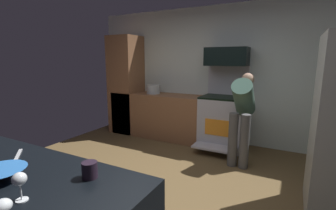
% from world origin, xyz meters
% --- Properties ---
extents(ground_plane, '(5.20, 4.80, 0.02)m').
position_xyz_m(ground_plane, '(0.00, 0.00, -0.01)').
color(ground_plane, brown).
extents(wall_back, '(5.20, 0.12, 2.60)m').
position_xyz_m(wall_back, '(0.00, 2.34, 1.30)').
color(wall_back, silver).
rests_on(wall_back, ground).
extents(lower_cabinet_run, '(2.40, 0.60, 0.90)m').
position_xyz_m(lower_cabinet_run, '(-0.90, 1.98, 0.45)').
color(lower_cabinet_run, brown).
rests_on(lower_cabinet_run, ground).
extents(cabinet_column, '(0.60, 0.60, 2.10)m').
position_xyz_m(cabinet_column, '(-1.90, 1.98, 1.05)').
color(cabinet_column, brown).
rests_on(cabinet_column, ground).
extents(oven_range, '(0.76, 0.95, 1.49)m').
position_xyz_m(oven_range, '(0.29, 1.97, 0.51)').
color(oven_range, '#B6B6C0').
rests_on(oven_range, ground).
extents(microwave, '(0.74, 0.38, 0.32)m').
position_xyz_m(microwave, '(0.29, 2.06, 1.65)').
color(microwave, black).
rests_on(microwave, oven_range).
extents(person_cook, '(0.31, 0.69, 1.39)m').
position_xyz_m(person_cook, '(0.73, 1.40, 0.84)').
color(person_cook, '#515151').
rests_on(person_cook, ground).
extents(mixing_bowl_small, '(0.28, 0.28, 0.06)m').
position_xyz_m(mixing_bowl_small, '(-0.11, -1.56, 0.93)').
color(mixing_bowl_small, '#2E6DBB').
rests_on(mixing_bowl_small, counter_island).
extents(wine_glass_near, '(0.07, 0.07, 0.15)m').
position_xyz_m(wine_glass_near, '(0.21, -1.63, 1.01)').
color(wine_glass_near, silver).
rests_on(wine_glass_near, counter_island).
extents(wine_glass_far, '(0.07, 0.07, 0.14)m').
position_xyz_m(wine_glass_far, '(0.37, -1.79, 1.00)').
color(wine_glass_far, silver).
rests_on(wine_glass_far, counter_island).
extents(mug_coffee, '(0.09, 0.09, 0.10)m').
position_xyz_m(mug_coffee, '(0.34, -1.30, 0.95)').
color(mug_coffee, black).
rests_on(mug_coffee, counter_island).
extents(knife_chef, '(0.20, 0.17, 0.01)m').
position_xyz_m(knife_chef, '(-0.39, -1.29, 0.90)').
color(knife_chef, '#B7BABF').
rests_on(knife_chef, counter_island).
extents(stock_pot, '(0.28, 0.28, 0.19)m').
position_xyz_m(stock_pot, '(-1.20, 1.98, 0.99)').
color(stock_pot, '#B6C0C3').
rests_on(stock_pot, lower_cabinet_run).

